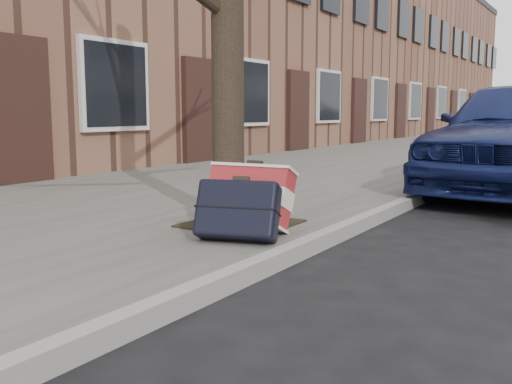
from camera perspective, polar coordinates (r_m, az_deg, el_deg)
The scene contains 6 objects.
ground at distance 3.10m, azimuth 17.71°, elevation -12.85°, with size 120.00×120.00×0.00m, color black.
near_sidewalk at distance 18.38m, azimuth 18.46°, elevation 4.43°, with size 5.00×70.00×0.12m, color slate.
house_near at distance 21.59m, azimuth 3.70°, elevation 14.45°, with size 6.80×40.00×7.00m, color brown.
dirt_patch at distance 4.93m, azimuth -1.52°, elevation -3.16°, with size 0.85×0.85×0.01m, color black.
suitcase_red at distance 4.65m, azimuth -0.73°, elevation -0.54°, with size 0.70×0.19×0.51m, color maroon.
suitcase_navy at distance 4.25m, azimuth -1.84°, elevation -1.77°, with size 0.62×0.20×0.44m, color black.
Camera 1 is at (0.69, -2.82, 1.09)m, focal length 40.00 mm.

